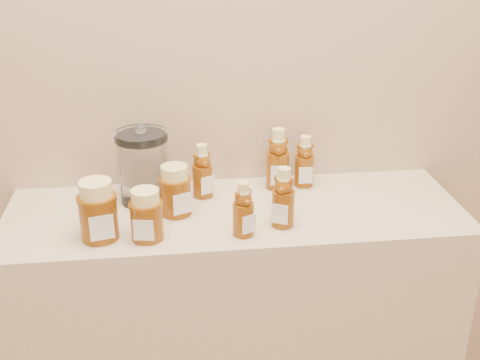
{
  "coord_description": "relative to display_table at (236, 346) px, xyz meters",
  "views": [
    {
      "loc": [
        -0.16,
        0.16,
        1.63
      ],
      "look_at": [
        0.01,
        1.52,
        1.0
      ],
      "focal_mm": 45.0,
      "sensor_mm": 36.0,
      "label": 1
    }
  ],
  "objects": [
    {
      "name": "wall_back",
      "position": [
        0.0,
        0.2,
        0.9
      ],
      "size": [
        3.5,
        0.02,
        2.7
      ],
      "primitive_type": "cube",
      "color": "tan",
      "rests_on": "ground"
    },
    {
      "name": "display_table",
      "position": [
        0.0,
        0.0,
        0.0
      ],
      "size": [
        1.2,
        0.4,
        0.9
      ],
      "primitive_type": "cube",
      "color": "#C8B292",
      "rests_on": "ground"
    },
    {
      "name": "bear_bottle_back_left",
      "position": [
        -0.08,
        0.1,
        0.53
      ],
      "size": [
        0.08,
        0.08,
        0.17
      ],
      "primitive_type": null,
      "rotation": [
        0.0,
        0.0,
        0.43
      ],
      "color": "#673008",
      "rests_on": "display_table"
    },
    {
      "name": "bear_bottle_back_mid",
      "position": [
        0.13,
        0.13,
        0.55
      ],
      "size": [
        0.07,
        0.07,
        0.2
      ],
      "primitive_type": null,
      "rotation": [
        0.0,
        0.0,
        -0.07
      ],
      "color": "#673008",
      "rests_on": "display_table"
    },
    {
      "name": "bear_bottle_back_right",
      "position": [
        0.21,
        0.13,
        0.53
      ],
      "size": [
        0.06,
        0.06,
        0.17
      ],
      "primitive_type": null,
      "rotation": [
        0.0,
        0.0,
        -0.05
      ],
      "color": "#673008",
      "rests_on": "display_table"
    },
    {
      "name": "bear_bottle_front_left",
      "position": [
        0.0,
        -0.13,
        0.53
      ],
      "size": [
        0.07,
        0.07,
        0.16
      ],
      "primitive_type": null,
      "rotation": [
        0.0,
        0.0,
        0.43
      ],
      "color": "#673008",
      "rests_on": "display_table"
    },
    {
      "name": "bear_bottle_front_right",
      "position": [
        0.11,
        -0.09,
        0.54
      ],
      "size": [
        0.08,
        0.08,
        0.17
      ],
      "primitive_type": null,
      "rotation": [
        0.0,
        0.0,
        -0.43
      ],
      "color": "#673008",
      "rests_on": "display_table"
    },
    {
      "name": "honey_jar_left",
      "position": [
        -0.34,
        -0.1,
        0.52
      ],
      "size": [
        0.11,
        0.11,
        0.15
      ],
      "primitive_type": null,
      "rotation": [
        0.0,
        0.0,
        0.24
      ],
      "color": "#673008",
      "rests_on": "display_table"
    },
    {
      "name": "honey_jar_back",
      "position": [
        -0.15,
        0.0,
        0.52
      ],
      "size": [
        0.11,
        0.11,
        0.13
      ],
      "primitive_type": null,
      "rotation": [
        0.0,
        0.0,
        0.41
      ],
      "color": "#673008",
      "rests_on": "display_table"
    },
    {
      "name": "honey_jar_front",
      "position": [
        -0.22,
        -0.12,
        0.51
      ],
      "size": [
        0.09,
        0.09,
        0.13
      ],
      "primitive_type": null,
      "rotation": [
        0.0,
        0.0,
        -0.18
      ],
      "color": "#673008",
      "rests_on": "display_table"
    },
    {
      "name": "glass_canister",
      "position": [
        -0.23,
        0.09,
        0.56
      ],
      "size": [
        0.14,
        0.14,
        0.21
      ],
      "primitive_type": null,
      "rotation": [
        0.0,
        0.0,
        -0.0
      ],
      "color": "white",
      "rests_on": "display_table"
    }
  ]
}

